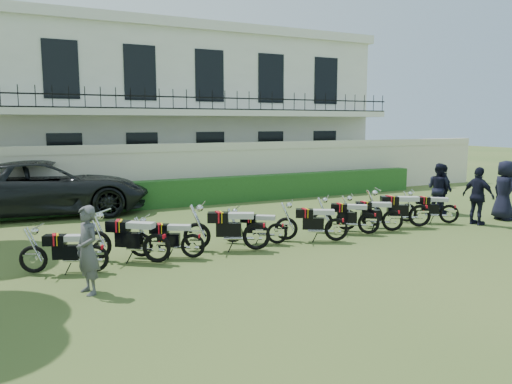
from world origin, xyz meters
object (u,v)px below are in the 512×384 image
officer_2 (478,196)px  officer_3 (504,190)px  motorcycle_0 (95,251)px  motorcycle_1 (157,241)px  inspector (87,250)px  motorcycle_4 (277,228)px  suv (47,188)px  motorcycle_3 (256,230)px  officer_5 (442,189)px  motorcycle_5 (336,224)px  motorcycle_8 (420,210)px  motorcycle_2 (193,240)px  motorcycle_6 (369,218)px  motorcycle_7 (393,215)px  officer_4 (439,189)px  motorcycle_9 (449,209)px

officer_2 → officer_3: 1.44m
motorcycle_0 → motorcycle_1: size_ratio=1.02×
inspector → motorcycle_4: bearing=92.1°
officer_2 → motorcycle_1: bearing=83.1°
motorcycle_4 → suv: bearing=68.7°
motorcycle_3 → officer_5: (8.02, 1.79, 0.30)m
motorcycle_3 → officer_3: size_ratio=1.01×
motorcycle_5 → officer_3: officer_3 is taller
motorcycle_8 → officer_2: officer_2 is taller
motorcycle_1 → motorcycle_2: size_ratio=1.07×
officer_2 → motorcycle_5: bearing=83.1°
inspector → motorcycle_3: bearing=91.2°
motorcycle_6 → motorcycle_8: bearing=-50.5°
motorcycle_1 → officer_3: bearing=-51.4°
motorcycle_3 → inspector: bearing=135.7°
motorcycle_2 → motorcycle_3: size_ratio=0.81×
motorcycle_7 → officer_4: size_ratio=0.96×
officer_3 → officer_5: 1.94m
motorcycle_7 → inspector: 8.68m
suv → officer_5: (12.21, -5.69, -0.09)m
officer_2 → motorcycle_6: bearing=78.6°
motorcycle_8 → motorcycle_9: 1.22m
officer_2 → officer_4: (0.34, 1.89, -0.02)m
motorcycle_3 → officer_2: size_ratio=1.09×
motorcycle_0 → motorcycle_5: motorcycle_5 is taller
motorcycle_6 → motorcycle_7: motorcycle_7 is taller
suv → motorcycle_0: bearing=-170.6°
motorcycle_2 → motorcycle_6: bearing=-57.7°
officer_3 → officer_5: bearing=38.8°
motorcycle_3 → motorcycle_8: 5.55m
motorcycle_2 → motorcycle_8: motorcycle_8 is taller
suv → officer_3: officer_3 is taller
motorcycle_4 → inspector: (-4.84, -1.72, 0.39)m
motorcycle_5 → officer_4: size_ratio=0.97×
suv → officer_5: suv is taller
motorcycle_1 → officer_3: 11.35m
motorcycle_3 → motorcycle_8: motorcycle_3 is taller
motorcycle_0 → suv: suv is taller
motorcycle_0 → motorcycle_2: (2.18, 0.14, -0.01)m
motorcycle_1 → motorcycle_8: size_ratio=0.87×
motorcycle_9 → suv: 13.10m
motorcycle_5 → inspector: bearing=132.4°
motorcycle_0 → suv: bearing=25.6°
inspector → officer_5: bearing=87.2°
motorcycle_4 → motorcycle_5: motorcycle_5 is taller
motorcycle_0 → officer_5: size_ratio=1.03×
motorcycle_5 → motorcycle_1: bearing=120.2°
officer_2 → officer_3: officer_3 is taller
motorcycle_6 → inspector: inspector is taller
motorcycle_0 → motorcycle_6: motorcycle_6 is taller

